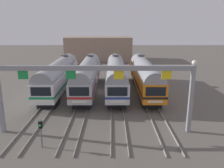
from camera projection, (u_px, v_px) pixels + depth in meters
ground_plane at (102, 91)px, 34.98m from camera, size 160.00×160.00×0.00m
track_bed at (105, 70)px, 51.39m from camera, size 14.53×70.00×0.15m
commuter_train_white at (59, 74)px, 34.28m from camera, size 2.88×18.06×5.05m
commuter_train_stainless at (87, 74)px, 34.29m from camera, size 2.88×18.06×5.05m
commuter_train_silver at (116, 74)px, 34.29m from camera, size 2.88×18.06×5.05m
commuter_train_orange at (144, 74)px, 34.29m from camera, size 2.88×18.06×5.05m
catenary_gantry at (95, 80)px, 20.61m from camera, size 18.27×0.44×6.97m
yard_signal_mast at (41, 129)px, 18.69m from camera, size 0.28×0.35×2.41m
maintenance_building at (99, 48)px, 65.65m from camera, size 18.53×10.00×6.56m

